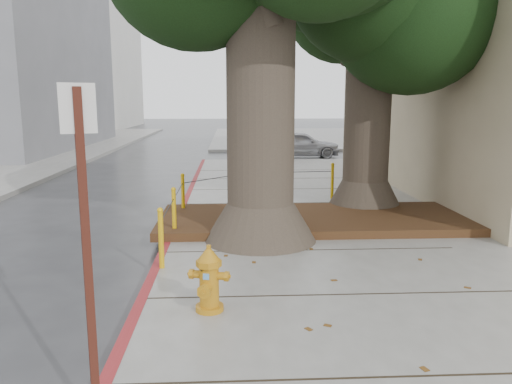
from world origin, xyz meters
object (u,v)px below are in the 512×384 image
car_silver (301,144)px  car_dark (23,145)px  signpost (86,236)px  car_red (442,144)px  fire_hydrant (209,279)px

car_silver → car_dark: bearing=91.2°
car_dark → signpost: bearing=-70.7°
car_silver → signpost: bearing=170.3°
car_red → car_dark: car_dark is taller
car_red → fire_hydrant: bearing=149.6°
signpost → car_silver: 20.43m
car_silver → car_red: (6.99, 0.18, -0.06)m
fire_hydrant → car_dark: car_dark is taller
fire_hydrant → signpost: 2.42m
signpost → car_red: size_ratio=0.77×
fire_hydrant → signpost: bearing=-98.2°
fire_hydrant → car_red: bearing=74.2°
car_red → car_dark: size_ratio=0.80×
fire_hydrant → car_red: car_red is taller
signpost → car_silver: size_ratio=0.72×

